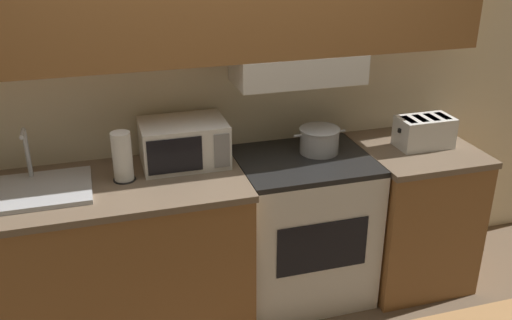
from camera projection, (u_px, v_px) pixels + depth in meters
name	position (u px, v px, depth m)	size (l,w,h in m)	color
ground_plane	(223.00, 271.00, 3.72)	(16.00, 16.00, 0.00)	brown
wall_back	(222.00, 50.00, 3.08)	(5.26, 0.38, 2.55)	beige
lower_counter_main	(109.00, 259.00, 3.07)	(1.48, 0.70, 0.89)	#936033
lower_counter_right_stub	(409.00, 212.00, 3.54)	(0.65, 0.70, 0.89)	#936033
stove_range	(302.00, 227.00, 3.38)	(0.75, 0.63, 0.89)	white
cooking_pot	(319.00, 139.00, 3.25)	(0.31, 0.23, 0.15)	#B7BABF
microwave	(184.00, 143.00, 3.09)	(0.46, 0.34, 0.24)	white
toaster	(424.00, 132.00, 3.33)	(0.33, 0.19, 0.18)	white
sink_basin	(30.00, 190.00, 2.80)	(0.59, 0.41, 0.29)	#B7BABF
paper_towel_roll	(122.00, 157.00, 2.89)	(0.12, 0.12, 0.26)	black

